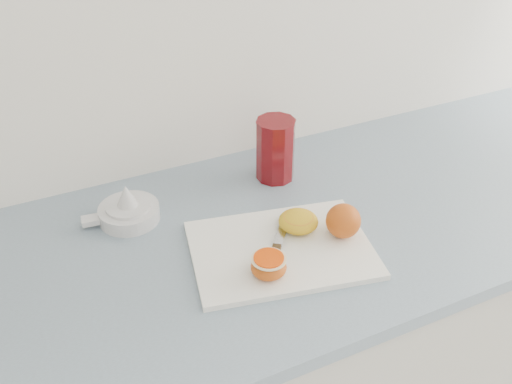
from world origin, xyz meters
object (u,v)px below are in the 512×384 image
cutting_board (281,250)px  half_orange (269,266)px  counter (242,381)px  citrus_juicer (128,210)px  red_tumbler (275,152)px

cutting_board → half_orange: 0.08m
counter → citrus_juicer: bearing=140.5°
citrus_juicer → counter: bearing=-39.5°
cutting_board → red_tumbler: 0.27m
counter → red_tumbler: (0.16, 0.16, 0.51)m
cutting_board → citrus_juicer: bearing=136.3°
half_orange → red_tumbler: bearing=61.2°
half_orange → citrus_juicer: bearing=122.5°
counter → citrus_juicer: 0.52m
counter → red_tumbler: red_tumbler is taller
red_tumbler → counter: bearing=-134.9°
cutting_board → red_tumbler: size_ratio=2.35×
citrus_juicer → half_orange: bearing=-57.5°
counter → citrus_juicer: size_ratio=15.51×
citrus_juicer → red_tumbler: red_tumbler is taller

